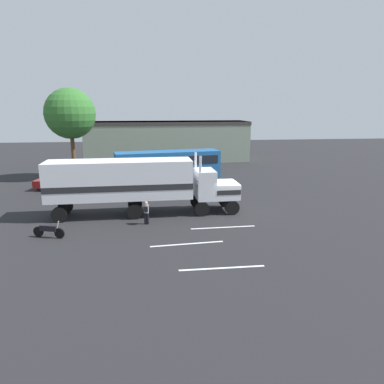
{
  "coord_description": "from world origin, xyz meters",
  "views": [
    {
      "loc": [
        -6.0,
        -25.51,
        7.89
      ],
      "look_at": [
        -2.82,
        0.32,
        1.6
      ],
      "focal_mm": 32.8,
      "sensor_mm": 36.0,
      "label": 1
    }
  ],
  "objects_px": {
    "person_bystander": "(146,212)",
    "parked_bus": "(168,164)",
    "semi_truck": "(135,182)",
    "parked_car": "(58,182)",
    "motorcycle": "(49,230)",
    "tree_left": "(70,114)"
  },
  "relations": [
    {
      "from": "parked_bus",
      "to": "motorcycle",
      "type": "xyz_separation_m",
      "value": [
        -8.28,
        -15.37,
        -1.58
      ]
    },
    {
      "from": "person_bystander",
      "to": "tree_left",
      "type": "height_order",
      "value": "tree_left"
    },
    {
      "from": "parked_bus",
      "to": "tree_left",
      "type": "bearing_deg",
      "value": 159.59
    },
    {
      "from": "motorcycle",
      "to": "parked_bus",
      "type": "bearing_deg",
      "value": 61.69
    },
    {
      "from": "semi_truck",
      "to": "tree_left",
      "type": "distance_m",
      "value": 17.4
    },
    {
      "from": "parked_car",
      "to": "semi_truck",
      "type": "bearing_deg",
      "value": -49.08
    },
    {
      "from": "semi_truck",
      "to": "person_bystander",
      "type": "height_order",
      "value": "semi_truck"
    },
    {
      "from": "parked_car",
      "to": "parked_bus",
      "type": "bearing_deg",
      "value": 10.78
    },
    {
      "from": "semi_truck",
      "to": "parked_car",
      "type": "relative_size",
      "value": 3.04
    },
    {
      "from": "person_bystander",
      "to": "parked_car",
      "type": "bearing_deg",
      "value": 126.94
    },
    {
      "from": "motorcycle",
      "to": "parked_car",
      "type": "bearing_deg",
      "value": 101.09
    },
    {
      "from": "parked_bus",
      "to": "parked_car",
      "type": "distance_m",
      "value": 11.15
    },
    {
      "from": "parked_bus",
      "to": "parked_car",
      "type": "height_order",
      "value": "parked_bus"
    },
    {
      "from": "tree_left",
      "to": "person_bystander",
      "type": "bearing_deg",
      "value": -64.86
    },
    {
      "from": "semi_truck",
      "to": "parked_bus",
      "type": "bearing_deg",
      "value": 74.82
    },
    {
      "from": "person_bystander",
      "to": "motorcycle",
      "type": "bearing_deg",
      "value": -163.09
    },
    {
      "from": "person_bystander",
      "to": "motorcycle",
      "type": "distance_m",
      "value": 6.3
    },
    {
      "from": "tree_left",
      "to": "semi_truck",
      "type": "bearing_deg",
      "value": -63.73
    },
    {
      "from": "parked_car",
      "to": "tree_left",
      "type": "distance_m",
      "value": 8.76
    },
    {
      "from": "person_bystander",
      "to": "parked_bus",
      "type": "xyz_separation_m",
      "value": [
        2.26,
        13.54,
        1.17
      ]
    },
    {
      "from": "semi_truck",
      "to": "motorcycle",
      "type": "xyz_separation_m",
      "value": [
        -5.26,
        -4.23,
        -2.04
      ]
    },
    {
      "from": "person_bystander",
      "to": "motorcycle",
      "type": "height_order",
      "value": "person_bystander"
    }
  ]
}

